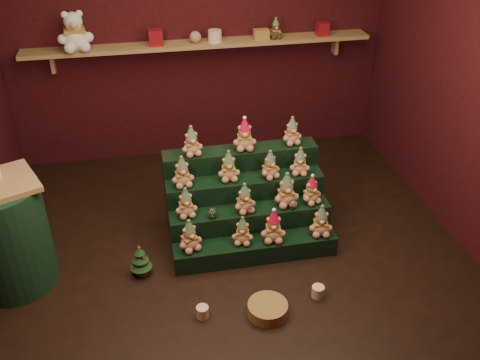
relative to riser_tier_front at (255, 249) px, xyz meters
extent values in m
plane|color=black|center=(-0.16, 0.06, -0.09)|extent=(4.00, 4.00, 0.00)
cube|color=black|center=(-0.16, 2.11, 1.31)|extent=(4.00, 0.10, 2.80)
cube|color=black|center=(-0.16, -1.99, 1.31)|extent=(4.00, 0.10, 2.80)
cube|color=#A88354|center=(-0.16, 1.93, 1.21)|extent=(3.60, 0.26, 0.04)
cube|color=#A88354|center=(-1.66, 2.00, 1.09)|extent=(0.04, 0.12, 0.20)
cube|color=#A88354|center=(1.34, 2.00, 1.09)|extent=(0.04, 0.12, 0.20)
cube|color=black|center=(0.00, 0.00, 0.00)|extent=(1.40, 0.22, 0.18)
cube|color=black|center=(0.00, 0.22, 0.09)|extent=(1.40, 0.22, 0.36)
cube|color=black|center=(0.00, 0.44, 0.18)|extent=(1.40, 0.22, 0.54)
cube|color=black|center=(0.00, 0.66, 0.27)|extent=(1.40, 0.22, 0.72)
cylinder|color=black|center=(-0.34, 0.16, 0.28)|extent=(0.07, 0.07, 0.03)
sphere|color=white|center=(-0.34, 0.16, 0.33)|extent=(0.07, 0.07, 0.07)
cylinder|color=black|center=(-0.03, 0.16, 0.28)|extent=(0.06, 0.06, 0.02)
sphere|color=white|center=(-0.03, 0.16, 0.32)|extent=(0.06, 0.06, 0.06)
cylinder|color=black|center=(0.36, 0.16, 0.28)|extent=(0.06, 0.06, 0.02)
sphere|color=white|center=(0.36, 0.16, 0.33)|extent=(0.07, 0.07, 0.07)
cylinder|color=#10311D|center=(-1.96, 0.11, 0.35)|extent=(0.65, 0.65, 0.89)
cylinder|color=#483219|center=(-0.97, -0.02, -0.07)|extent=(0.09, 0.09, 0.05)
cone|color=#163D1B|center=(-0.97, -0.02, 0.04)|extent=(0.18, 0.18, 0.09)
cone|color=#163D1B|center=(-0.97, -0.02, 0.10)|extent=(0.14, 0.14, 0.08)
cone|color=#163D1B|center=(-0.97, -0.02, 0.16)|extent=(0.09, 0.09, 0.06)
cone|color=gold|center=(-0.97, -0.02, 0.20)|extent=(0.03, 0.03, 0.03)
cylinder|color=beige|center=(-0.54, -0.59, -0.04)|extent=(0.09, 0.09, 0.09)
cylinder|color=beige|center=(0.38, -0.56, -0.04)|extent=(0.10, 0.10, 0.10)
cylinder|color=olive|center=(-0.05, -0.66, -0.04)|extent=(0.40, 0.40, 0.10)
cube|color=maroon|center=(-0.62, 1.91, 1.31)|extent=(0.14, 0.14, 0.16)
cylinder|color=beige|center=(-0.02, 1.91, 1.29)|extent=(0.14, 0.14, 0.12)
cube|color=maroon|center=(1.14, 1.91, 1.30)|extent=(0.12, 0.12, 0.14)
sphere|color=tan|center=(-0.22, 1.91, 1.29)|extent=(0.12, 0.12, 0.12)
cube|color=orange|center=(0.47, 1.91, 1.28)|extent=(0.16, 0.10, 0.10)
camera|label=1|loc=(-0.83, -3.48, 2.90)|focal=40.00mm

